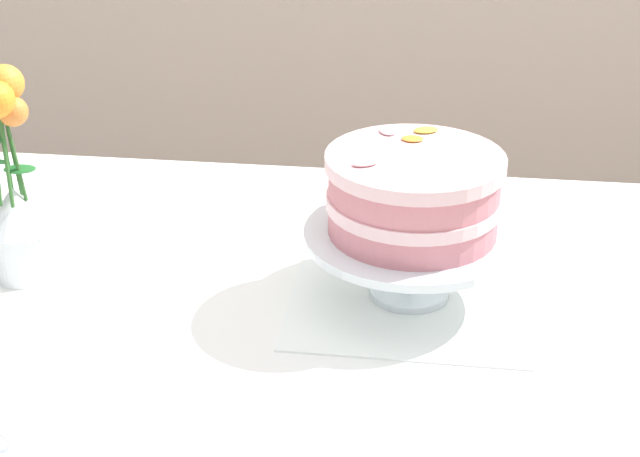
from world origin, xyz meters
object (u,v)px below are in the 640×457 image
object	(u,v)px
layer_cake	(414,193)
cake_stand	(411,242)
dining_table	(258,382)
flower_vase	(11,185)

from	to	relation	value
layer_cake	cake_stand	bearing A→B (deg)	-64.98
cake_stand	layer_cake	xyz separation A→B (m)	(-0.00, 0.00, 0.07)
dining_table	flower_vase	world-z (taller)	flower_vase
cake_stand	flower_vase	size ratio (longest dim) A/B	0.85
cake_stand	flower_vase	bearing A→B (deg)	-178.65
cake_stand	layer_cake	distance (m)	0.07
cake_stand	layer_cake	size ratio (longest dim) A/B	1.24
layer_cake	flower_vase	bearing A→B (deg)	-178.64
dining_table	layer_cake	distance (m)	0.33
dining_table	flower_vase	size ratio (longest dim) A/B	4.11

